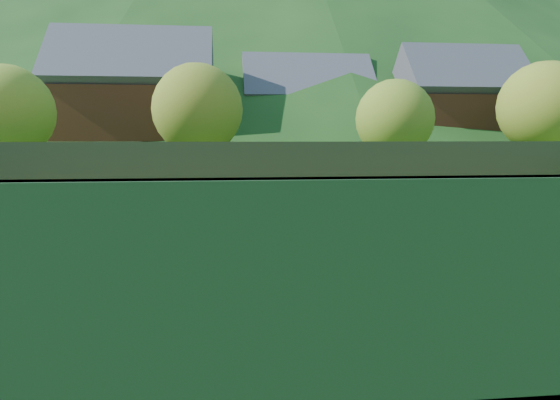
{
  "coord_description": "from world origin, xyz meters",
  "views": [
    {
      "loc": [
        -2.03,
        -16.03,
        3.39
      ],
      "look_at": [
        -0.3,
        0.0,
        1.28
      ],
      "focal_mm": 32.0,
      "sensor_mm": 36.0,
      "label": 1
    }
  ],
  "objects": [
    {
      "name": "ground",
      "position": [
        0.0,
        0.0,
        0.0
      ],
      "size": [
        400.0,
        400.0,
        0.0
      ],
      "primitive_type": "plane",
      "color": "#2D551A",
      "rests_on": "ground"
    },
    {
      "name": "clay_court",
      "position": [
        0.0,
        0.0,
        0.01
      ],
      "size": [
        40.0,
        24.0,
        0.02
      ],
      "primitive_type": "cube",
      "color": "#AE471C",
      "rests_on": "ground"
    },
    {
      "name": "mountain_far_right",
      "position": [
        90.0,
        150.0,
        47.5
      ],
      "size": [
        260.0,
        260.0,
        95.0
      ],
      "primitive_type": "cone",
      "color": "#153412",
      "rests_on": "ground"
    },
    {
      "name": "coach",
      "position": [
        -4.31,
        -3.1,
        0.89
      ],
      "size": [
        0.68,
        0.5,
        1.74
      ],
      "primitive_type": "imported",
      "rotation": [
        0.0,
        0.0,
        -0.13
      ],
      "color": "#1957A5",
      "rests_on": "clay_court"
    },
    {
      "name": "student_a",
      "position": [
        2.87,
        2.17,
        0.73
      ],
      "size": [
        0.74,
        0.6,
        1.42
      ],
      "primitive_type": "imported",
      "rotation": [
        0.0,
        0.0,
        3.24
      ],
      "color": "orange",
      "rests_on": "clay_court"
    },
    {
      "name": "student_b",
      "position": [
        2.58,
        1.37,
        0.76
      ],
      "size": [
        0.93,
        0.58,
        1.47
      ],
      "primitive_type": "imported",
      "rotation": [
        0.0,
        0.0,
        2.86
      ],
      "color": "orange",
      "rests_on": "clay_court"
    },
    {
      "name": "student_c",
      "position": [
        4.98,
        2.46,
        0.73
      ],
      "size": [
        0.76,
        0.55,
        1.43
      ],
      "primitive_type": "imported",
      "rotation": [
        0.0,
        0.0,
        3.0
      ],
      "color": "#EB5414",
      "rests_on": "clay_court"
    },
    {
      "name": "student_d",
      "position": [
        8.03,
        1.55,
        0.8
      ],
      "size": [
        1.15,
        0.93,
        1.55
      ],
      "primitive_type": "imported",
      "rotation": [
        0.0,
        0.0,
        3.56
      ],
      "color": "orange",
      "rests_on": "clay_court"
    },
    {
      "name": "tennis_ball_0",
      "position": [
        2.18,
        -3.95,
        0.05
      ],
      "size": [
        0.07,
        0.07,
        0.07
      ],
      "primitive_type": "sphere",
      "color": "#BFF128",
      "rests_on": "clay_court"
    },
    {
      "name": "tennis_ball_2",
      "position": [
        1.72,
        -7.55,
        0.05
      ],
      "size": [
        0.07,
        0.07,
        0.07
      ],
      "primitive_type": "sphere",
      "color": "#BFF128",
      "rests_on": "clay_court"
    },
    {
      "name": "tennis_ball_4",
      "position": [
        3.39,
        -5.58,
        0.05
      ],
      "size": [
        0.07,
        0.07,
        0.07
      ],
      "primitive_type": "sphere",
      "color": "#BFF128",
      "rests_on": "clay_court"
    },
    {
      "name": "tennis_ball_5",
      "position": [
        1.37,
        -1.35,
        0.05
      ],
      "size": [
        0.07,
        0.07,
        0.07
      ],
      "primitive_type": "sphere",
      "color": "#BFF128",
      "rests_on": "clay_court"
    },
    {
      "name": "tennis_ball_6",
      "position": [
        3.28,
        -1.14,
        0.05
      ],
      "size": [
        0.07,
        0.07,
        0.07
      ],
      "primitive_type": "sphere",
      "color": "#BFF128",
      "rests_on": "clay_court"
    },
    {
      "name": "tennis_ball_7",
      "position": [
        0.8,
        -1.2,
        0.05
      ],
      "size": [
        0.07,
        0.07,
        0.07
      ],
      "primitive_type": "sphere",
      "color": "#BFF128",
      "rests_on": "clay_court"
    },
    {
      "name": "tennis_ball_8",
      "position": [
        0.75,
        -7.05,
        0.05
      ],
      "size": [
        0.07,
        0.07,
        0.07
      ],
      "primitive_type": "sphere",
      "color": "#BFF128",
      "rests_on": "clay_court"
    },
    {
      "name": "tennis_ball_10",
      "position": [
        1.26,
        -3.25,
        0.05
      ],
      "size": [
        0.07,
        0.07,
        0.07
      ],
      "primitive_type": "sphere",
      "color": "#BFF128",
      "rests_on": "clay_court"
    },
    {
      "name": "tennis_ball_12",
      "position": [
        4.3,
        -7.28,
        0.05
      ],
      "size": [
        0.07,
        0.07,
        0.07
      ],
      "primitive_type": "sphere",
      "color": "#BFF128",
      "rests_on": "clay_court"
    },
    {
      "name": "tennis_ball_13",
      "position": [
        0.01,
        -2.29,
        0.05
      ],
      "size": [
        0.07,
        0.07,
        0.07
      ],
      "primitive_type": "sphere",
      "color": "#BFF128",
      "rests_on": "clay_court"
    },
    {
      "name": "tennis_ball_14",
      "position": [
        -5.36,
        -6.81,
        0.05
      ],
      "size": [
        0.07,
        0.07,
        0.07
      ],
      "primitive_type": "sphere",
      "color": "#BFF128",
      "rests_on": "clay_court"
    },
    {
      "name": "tennis_ball_15",
      "position": [
        -3.88,
        -3.45,
        0.05
      ],
      "size": [
        0.07,
        0.07,
        0.07
      ],
      "primitive_type": "sphere",
      "color": "#BFF128",
      "rests_on": "clay_court"
    },
    {
      "name": "tennis_ball_16",
      "position": [
        3.36,
        -6.84,
        0.05
      ],
      "size": [
        0.07,
        0.07,
        0.07
      ],
      "primitive_type": "sphere",
      "color": "#BFF128",
      "rests_on": "clay_court"
    },
    {
      "name": "tennis_ball_17",
      "position": [
        -1.46,
        -7.7,
        0.05
      ],
      "size": [
        0.07,
        0.07,
        0.07
      ],
      "primitive_type": "sphere",
      "color": "#BFF128",
      "rests_on": "clay_court"
    },
    {
      "name": "tennis_ball_19",
      "position": [
        -3.77,
        -2.83,
        0.05
      ],
      "size": [
        0.07,
        0.07,
        0.07
      ],
      "primitive_type": "sphere",
      "color": "#BFF128",
      "rests_on": "clay_court"
    },
    {
      "name": "tennis_ball_20",
      "position": [
        4.94,
        -0.86,
        0.05
      ],
      "size": [
        0.07,
        0.07,
        0.07
      ],
      "primitive_type": "sphere",
      "color": "#BFF128",
      "rests_on": "clay_court"
    },
    {
      "name": "tennis_ball_21",
      "position": [
        -5.62,
        -5.5,
        0.05
      ],
      "size": [
        0.07,
        0.07,
        0.07
      ],
      "primitive_type": "sphere",
      "color": "#BFF128",
      "rests_on": "clay_court"
    },
    {
      "name": "court_lines",
      "position": [
        0.0,
        0.0,
        0.02
      ],
      "size": [
        23.83,
        11.03,
        0.0
      ],
      "color": "white",
      "rests_on": "clay_court"
    },
    {
      "name": "tennis_net",
      "position": [
        0.0,
        0.0,
        0.52
      ],
      "size": [
        0.1,
        12.07,
        1.1
      ],
      "color": "black",
      "rests_on": "clay_court"
    },
    {
      "name": "perimeter_fence",
      "position": [
        0.0,
        0.0,
        1.27
      ],
      "size": [
        40.4,
        24.24,
        3.0
      ],
      "color": "black",
      "rests_on": "clay_court"
    },
    {
      "name": "ball_hopper",
      "position": [
        -6.21,
        -4.02,
        0.77
      ],
      "size": [
        0.57,
        0.57,
        1.0
      ],
      "color": "black",
      "rests_on": "clay_court"
    },
    {
      "name": "chalet_left",
      "position": [
        -10.0,
        30.0,
        5.65
      ],
      "size": [
        13.8,
        9.93,
        12.92
      ],
      "color": "beige",
      "rests_on": "ground"
    },
    {
      "name": "chalet_mid",
      "position": [
        6.0,
        34.0,
        4.99
      ],
      "size": [
        12.65,
        8.82,
        11.45
      ],
      "color": "beige",
      "rests_on": "ground"
    },
    {
      "name": "chalet_right",
      "position": [
        20.0,
        30.0,
        5.26
      ],
      "size": [
        11.5,
        8.82,
        11.91
      ],
      "color": "beige",
      "rests_on": "ground"
    },
    {
      "name": "tree_a",
      "position": [
        -16.0,
        18.0,
        4.87
      ],
      "size": [
        6.0,
        6.0,
        7.88
      ],
      "color": "#43291A",
      "rests_on": "ground"
    },
    {
      "name": "tree_b",
      "position": [
        -4.0,
        20.0,
        5.19
      ],
      "size": [
        6.4,
        6.4,
        8.4
      ],
      "color": "#402B19",
      "rests_on": "ground"
    },
    {
      "name": "tree_c",
      "position": [
        10.0,
        19.0,
        4.54
      ],
      "size": [
        5.6,
        5.6,
        7.35
      ],
      "color": "#3C2518",
      "rests_on": "ground"
    },
    {
      "name": "tree_d",
      "position": [
        22.0,
        20.0,
        5.52
      ],
      "size": [
        6.8,
        6.8,
        8.93
      ],
      "color": "#3F2919",
      "rests_on": "ground"
    }
  ]
}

